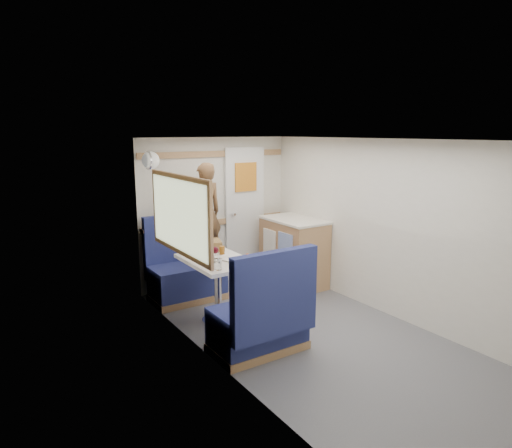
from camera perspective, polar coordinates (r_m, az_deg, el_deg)
floor at (r=4.80m, az=8.29°, el=-14.28°), size 4.50×4.50×0.00m
ceiling at (r=4.32m, az=9.07°, el=10.35°), size 4.50×4.50×0.00m
wall_back at (r=6.27m, az=-5.06°, el=1.60°), size 2.20×0.02×2.00m
wall_left at (r=3.83m, az=-3.80°, el=-4.83°), size 0.02×4.50×2.00m
wall_right at (r=5.23m, az=17.73°, el=-0.91°), size 0.02×4.50×2.00m
oak_trim_low at (r=6.29m, az=-4.95°, el=0.23°), size 2.15×0.02×0.08m
oak_trim_high at (r=6.17m, az=-5.10°, el=8.73°), size 2.15×0.02×0.08m
side_window at (r=4.66m, az=-9.63°, el=1.14°), size 0.04×1.30×0.72m
rear_door at (r=6.47m, az=-1.40°, el=1.70°), size 0.62×0.12×1.86m
dinette_table at (r=5.01m, az=-4.83°, el=-6.08°), size 0.62×0.92×0.72m
bench_far at (r=5.83m, az=-8.83°, el=-6.36°), size 0.90×0.59×1.05m
bench_near at (r=4.40m, az=0.68°, el=-12.28°), size 0.90×0.59×1.05m
ledge at (r=5.91m, az=-10.02°, el=-0.34°), size 0.90×0.14×0.04m
dome_light at (r=5.40m, az=-13.05°, el=7.76°), size 0.20×0.20×0.20m
galley_counter at (r=6.25m, az=4.73°, el=-3.45°), size 0.57×0.92×0.92m
person at (r=5.76m, az=-6.38°, el=1.45°), size 0.48×0.33×1.25m
duffel_bag at (r=5.92m, az=-9.18°, el=1.02°), size 0.50×0.31×0.22m
tray at (r=4.95m, az=-3.11°, el=-4.32°), size 0.32×0.37×0.02m
orange_fruit at (r=4.84m, az=-1.04°, el=-4.12°), size 0.07×0.07×0.07m
cheese_block at (r=4.77m, az=-2.72°, el=-4.58°), size 0.11×0.07×0.04m
wine_glass at (r=4.82m, az=-5.15°, el=-3.36°), size 0.08×0.08×0.17m
tumbler_left at (r=4.57m, az=-4.76°, el=-5.02°), size 0.07×0.07×0.12m
tumbler_mid at (r=5.19m, az=-7.25°, el=-3.12°), size 0.07×0.07×0.11m
beer_glass at (r=5.14m, az=-4.26°, el=-3.29°), size 0.06×0.06×0.09m
pepper_grinder at (r=5.09m, az=-5.66°, el=-3.38°), size 0.04×0.04×0.10m
bread_loaf at (r=5.34m, az=-5.23°, el=-2.62°), size 0.23×0.30×0.11m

